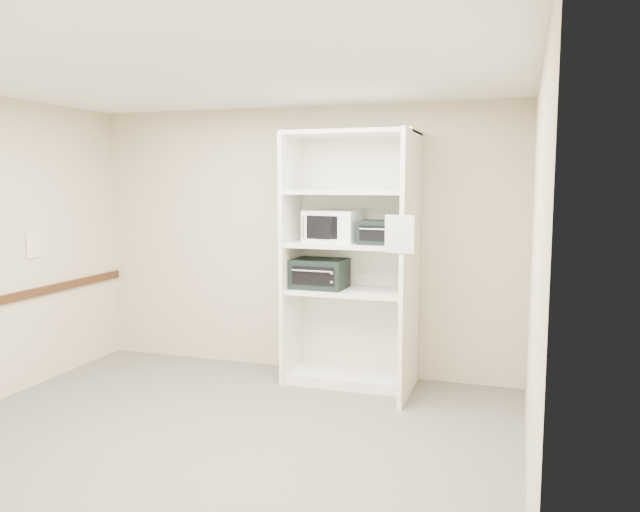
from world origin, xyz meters
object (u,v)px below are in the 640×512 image
(microwave, at_px, (333,226))
(toaster_oven_lower, at_px, (320,273))
(shelving_unit, at_px, (356,268))
(toaster_oven_upper, at_px, (381,232))

(microwave, xyz_separation_m, toaster_oven_lower, (-0.12, -0.05, -0.46))
(microwave, height_order, toaster_oven_lower, microwave)
(shelving_unit, bearing_deg, toaster_oven_lower, -177.15)
(shelving_unit, bearing_deg, toaster_oven_upper, -12.88)
(shelving_unit, height_order, microwave, shelving_unit)
(microwave, bearing_deg, toaster_oven_lower, -150.47)
(toaster_oven_upper, distance_m, toaster_oven_lower, 0.74)
(shelving_unit, xyz_separation_m, microwave, (-0.24, 0.04, 0.39))
(toaster_oven_upper, bearing_deg, toaster_oven_lower, 179.33)
(toaster_oven_lower, bearing_deg, toaster_oven_upper, -1.78)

